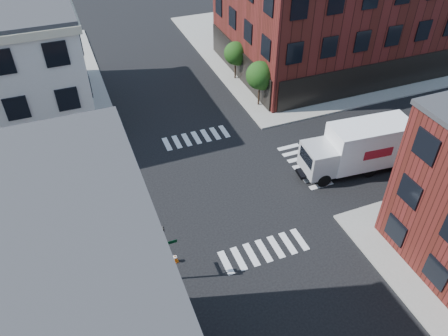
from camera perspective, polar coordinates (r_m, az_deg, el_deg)
name	(u,v)px	position (r m, az deg, el deg)	size (l,w,h in m)	color
ground	(225,186)	(33.95, 0.13, -2.34)	(120.00, 120.00, 0.00)	black
sidewalk_ne	(318,43)	(58.48, 12.24, 15.69)	(30.00, 30.00, 0.15)	gray
building_ne	(346,9)	(52.33, 15.63, 19.39)	(25.00, 16.00, 12.00)	#401510
tree_near	(261,77)	(42.33, 4.79, 11.80)	(2.69, 2.69, 4.49)	black
tree_far	(236,54)	(47.36, 1.59, 14.61)	(2.43, 2.43, 4.07)	black
signal_pole	(160,247)	(26.07, -8.38, -10.22)	(1.29, 1.24, 4.60)	black
box_truck	(359,147)	(35.92, 17.25, 2.59)	(9.17, 3.43, 4.07)	white
traffic_cone	(175,258)	(28.74, -6.41, -11.62)	(0.41, 0.41, 0.67)	#CC5209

